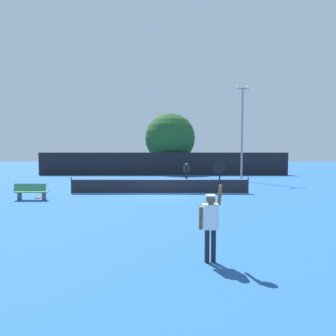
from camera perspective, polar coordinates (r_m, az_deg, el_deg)
The scene contains 11 objects.
ground_plane at distance 18.40m, azimuth -1.53°, elevation -5.22°, with size 120.00×120.00×0.00m, color #235693.
tennis_net at distance 18.33m, azimuth -1.53°, elevation -3.64°, with size 11.70×0.08×1.07m.
perimeter_fence at distance 32.61m, azimuth -0.78°, elevation 0.86°, with size 29.21×0.12×2.65m, color black.
player_serving at distance 7.05m, azimuth 8.93°, elevation -10.01°, with size 0.67×0.40×2.54m.
player_receiving at distance 28.16m, azimuth 3.96°, elevation -0.32°, with size 0.57×0.23×1.55m.
tennis_ball at distance 18.53m, azimuth 0.91°, elevation -5.06°, with size 0.07×0.07×0.07m, color #CCE033.
spare_racket at distance 18.34m, azimuth -24.70°, elevation -5.50°, with size 0.28×0.52×0.04m.
courtside_bench at distance 17.66m, azimuth -26.03°, elevation -4.35°, with size 1.80×0.44×0.95m.
light_pole at distance 26.88m, azimuth 15.10°, elevation 8.00°, with size 1.18×0.28×8.80m.
large_tree at distance 35.90m, azimuth 0.60°, elevation 6.12°, with size 6.40×6.40×7.68m.
parked_car_near at distance 40.16m, azimuth 9.09°, elevation 0.51°, with size 2.45×4.42×1.69m.
Camera 1 is at (0.54, -18.19, 2.75)m, focal length 29.78 mm.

